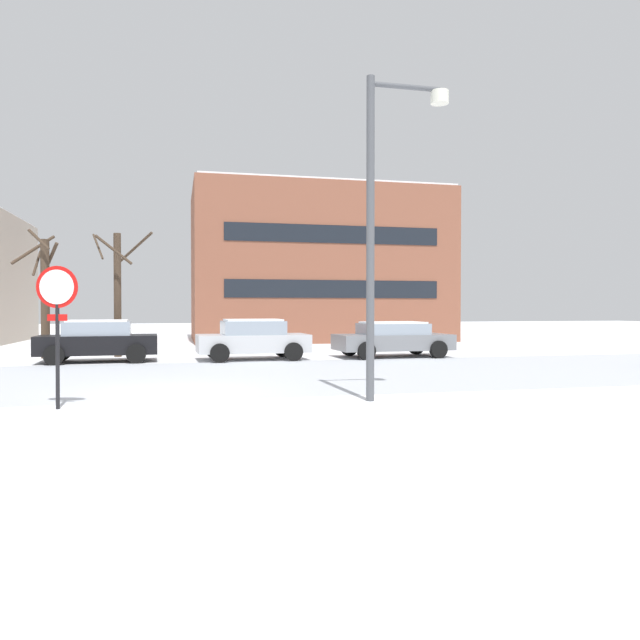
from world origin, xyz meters
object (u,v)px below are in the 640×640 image
stop_sign (57,309)px  parked_car_gray (393,339)px  parked_car_black (98,340)px  parked_car_silver (253,339)px  street_lamp (384,206)px

stop_sign → parked_car_gray: (9.86, 9.58, -1.13)m
parked_car_black → parked_car_gray: 10.37m
parked_car_black → parked_car_silver: parked_car_silver is taller
stop_sign → street_lamp: street_lamp is taller
parked_car_gray → street_lamp: bearing=-110.9°
stop_sign → parked_car_silver: 10.73m
parked_car_black → parked_car_silver: (5.18, -0.28, 0.00)m
stop_sign → street_lamp: bearing=-3.6°
parked_car_black → parked_car_gray: (10.36, -0.30, -0.04)m
stop_sign → parked_car_gray: 13.79m
parked_car_black → parked_car_silver: size_ratio=1.00×
stop_sign → street_lamp: (6.05, -0.38, 2.00)m
street_lamp → parked_car_black: size_ratio=1.62×
stop_sign → parked_car_gray: bearing=44.2°
street_lamp → parked_car_silver: 10.53m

